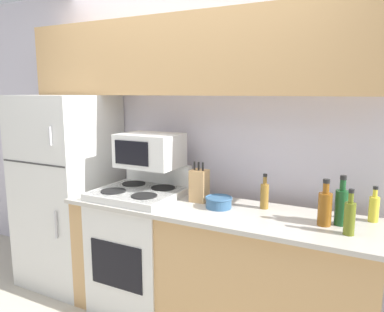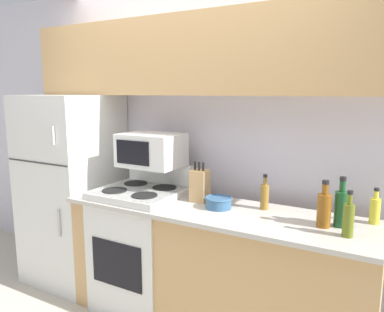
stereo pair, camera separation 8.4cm
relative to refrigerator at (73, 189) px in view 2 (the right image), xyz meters
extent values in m
cube|color=silver|center=(1.06, 0.39, 0.46)|extent=(8.00, 0.05, 2.55)
cube|color=tan|center=(1.41, -0.06, -0.39)|extent=(2.12, 0.58, 0.85)
cube|color=#BCB7AD|center=(1.41, -0.08, 0.05)|extent=(2.12, 0.62, 0.03)
cube|color=silver|center=(0.00, 0.00, 0.00)|extent=(0.71, 0.70, 1.64)
cube|color=#383838|center=(0.00, -0.35, 0.29)|extent=(0.69, 0.01, 0.01)
cylinder|color=#B7B7BC|center=(0.23, -0.37, 0.52)|extent=(0.02, 0.02, 0.14)
cylinder|color=#B7B7BC|center=(0.23, -0.37, -0.16)|extent=(0.02, 0.02, 0.22)
cube|color=tan|center=(1.06, 0.21, 1.11)|extent=(2.83, 0.31, 0.58)
cube|color=silver|center=(0.80, -0.08, -0.35)|extent=(0.61, 0.58, 0.93)
cube|color=black|center=(0.80, -0.37, -0.37)|extent=(0.44, 0.01, 0.34)
cube|color=#2D2D2D|center=(0.80, -0.08, 0.11)|extent=(0.59, 0.56, 0.01)
cube|color=silver|center=(0.80, 0.20, 0.20)|extent=(0.59, 0.06, 0.16)
cylinder|color=black|center=(0.66, -0.20, 0.12)|extent=(0.18, 0.18, 0.01)
cylinder|color=black|center=(0.94, -0.20, 0.12)|extent=(0.18, 0.18, 0.01)
cylinder|color=black|center=(0.66, 0.05, 0.12)|extent=(0.18, 0.18, 0.01)
cylinder|color=black|center=(0.94, 0.05, 0.12)|extent=(0.18, 0.18, 0.01)
cube|color=silver|center=(0.84, 0.03, 0.41)|extent=(0.46, 0.35, 0.25)
cube|color=black|center=(0.79, -0.14, 0.41)|extent=(0.29, 0.01, 0.18)
cube|color=tan|center=(1.26, 0.03, 0.18)|extent=(0.12, 0.10, 0.23)
cylinder|color=black|center=(1.23, 0.02, 0.32)|extent=(0.01, 0.01, 0.06)
cylinder|color=black|center=(1.26, 0.02, 0.32)|extent=(0.01, 0.01, 0.06)
cylinder|color=black|center=(1.29, 0.02, 0.32)|extent=(0.01, 0.01, 0.06)
cylinder|color=#335B84|center=(1.45, -0.05, 0.10)|extent=(0.17, 0.17, 0.07)
torus|color=#335B84|center=(1.45, -0.05, 0.13)|extent=(0.19, 0.19, 0.01)
cylinder|color=olive|center=(1.73, 0.08, 0.15)|extent=(0.06, 0.06, 0.17)
cylinder|color=olive|center=(1.73, 0.08, 0.26)|extent=(0.03, 0.03, 0.05)
cylinder|color=black|center=(1.73, 0.08, 0.29)|extent=(0.03, 0.03, 0.02)
cylinder|color=brown|center=(2.14, -0.07, 0.16)|extent=(0.08, 0.08, 0.20)
cylinder|color=brown|center=(2.14, -0.07, 0.29)|extent=(0.04, 0.04, 0.06)
cylinder|color=black|center=(2.14, -0.07, 0.33)|extent=(0.04, 0.04, 0.02)
cylinder|color=gold|center=(2.39, 0.13, 0.14)|extent=(0.06, 0.06, 0.15)
cylinder|color=gold|center=(2.39, 0.13, 0.24)|extent=(0.03, 0.03, 0.05)
cylinder|color=black|center=(2.39, 0.13, 0.27)|extent=(0.03, 0.03, 0.02)
cylinder|color=#194C23|center=(2.22, -0.02, 0.17)|extent=(0.08, 0.08, 0.21)
cylinder|color=#194C23|center=(2.22, -0.02, 0.31)|extent=(0.03, 0.03, 0.07)
cylinder|color=black|center=(2.22, -0.02, 0.35)|extent=(0.04, 0.04, 0.02)
cylinder|color=#5B6619|center=(2.28, -0.17, 0.15)|extent=(0.06, 0.06, 0.18)
cylinder|color=#5B6619|center=(2.28, -0.17, 0.27)|extent=(0.03, 0.03, 0.06)
cylinder|color=black|center=(2.28, -0.17, 0.31)|extent=(0.03, 0.03, 0.02)
camera|label=1|loc=(2.42, -2.31, 0.85)|focal=35.00mm
camera|label=2|loc=(2.50, -2.27, 0.85)|focal=35.00mm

